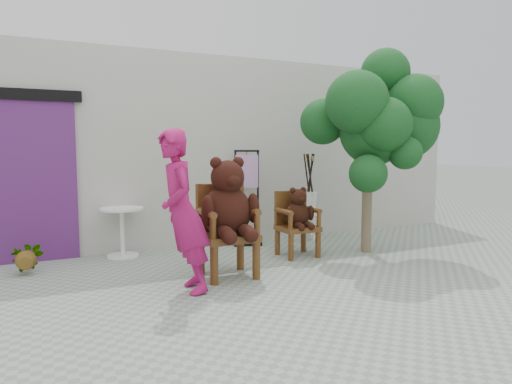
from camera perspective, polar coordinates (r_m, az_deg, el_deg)
ground_plane at (r=5.36m, az=8.34°, el=-11.34°), size 60.00×60.00×0.00m
back_wall at (r=7.89m, az=-4.14°, el=5.18°), size 9.00×1.00×3.00m
doorway at (r=6.84m, az=-26.51°, el=1.73°), size 1.40×0.11×2.33m
chair_big at (r=5.46m, az=-3.58°, el=-2.30°), size 0.71×0.76×1.45m
chair_small at (r=6.55m, az=5.13°, el=-2.96°), size 0.53×0.53×1.00m
person at (r=4.89m, az=-9.12°, el=-2.49°), size 0.44×0.65×1.75m
cafe_table at (r=6.76m, az=-16.38°, el=-4.13°), size 0.60×0.60×0.70m
display_stand at (r=7.30m, az=-1.16°, el=-2.05°), size 0.53×0.47×1.51m
stool_bucket at (r=7.68m, az=6.54°, el=-1.27°), size 0.32×0.32×1.45m
tree at (r=6.82m, az=15.50°, el=8.83°), size 1.92×1.53×3.01m
potted_plant at (r=6.38m, az=-26.69°, el=-7.23°), size 0.37×0.32×0.41m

